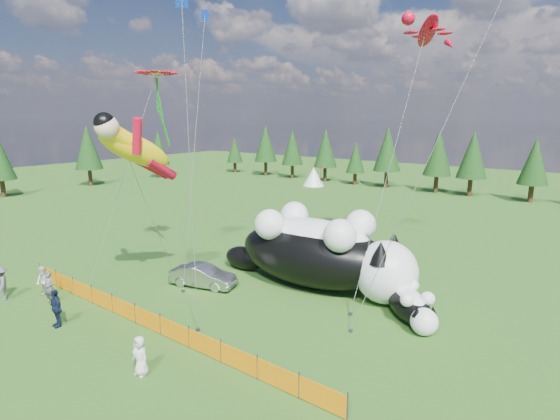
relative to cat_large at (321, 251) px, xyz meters
name	(u,v)px	position (x,y,z in m)	size (l,w,h in m)	color
ground	(194,308)	(-3.90, -6.73, -2.27)	(160.00, 160.00, 0.00)	#143C0B
safety_fence	(148,319)	(-3.90, -9.73, -1.77)	(22.06, 0.06, 1.10)	#262626
tree_line	(448,164)	(-3.90, 38.27, 1.73)	(90.00, 4.00, 8.00)	black
festival_tents	(535,198)	(7.10, 33.27, -0.87)	(50.00, 3.20, 2.80)	white
cat_large	(321,251)	(0.00, 0.00, 0.00)	(13.26, 5.31, 4.79)	black
cat_small	(411,305)	(6.02, -1.07, -1.42)	(3.96, 3.94, 1.79)	black
car	(203,276)	(-5.80, -4.27, -1.60)	(1.42, 4.07, 1.34)	#A8A8AC
spectator_a	(49,288)	(-10.77, -11.14, -1.35)	(0.67, 0.44, 1.85)	#5A595E
spectator_b	(44,282)	(-11.97, -10.88, -1.37)	(0.88, 0.52, 1.81)	silver
spectator_c	(56,308)	(-7.73, -12.26, -1.30)	(1.14, 0.58, 1.94)	#121B33
spectator_d	(1,283)	(-13.39, -12.53, -1.29)	(1.28, 0.66, 1.98)	#5A595E
spectator_e	(140,356)	(-0.86, -12.30, -1.44)	(0.81, 0.53, 1.67)	silver
superhero_kite	(135,149)	(-7.59, -7.21, 6.21)	(5.18, 6.07, 11.01)	yellow
gecko_kite	(428,31)	(2.98, 7.41, 13.20)	(5.11, 12.94, 18.21)	red
flower_kite	(156,76)	(-10.05, -3.62, 10.43)	(3.30, 7.42, 13.94)	red
diamond_kite_a	(203,34)	(-7.60, -1.83, 12.85)	(2.08, 4.59, 17.09)	blue
diamond_kite_c	(183,23)	(-1.36, -8.88, 11.66)	(0.85, 1.01, 15.52)	blue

